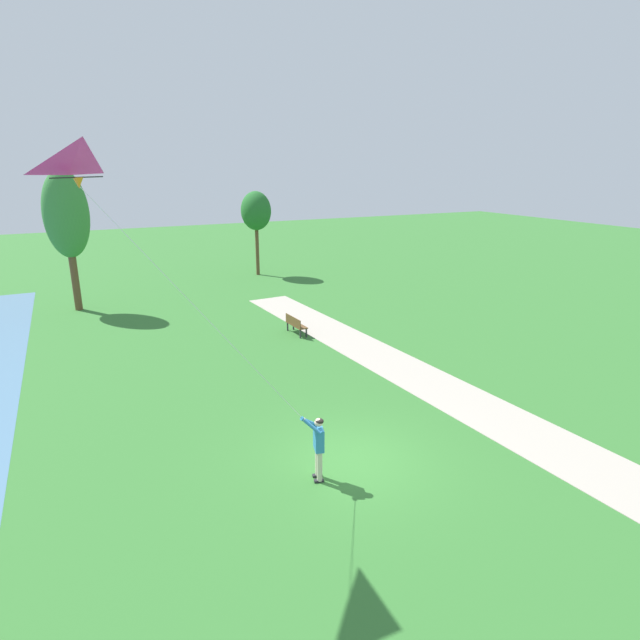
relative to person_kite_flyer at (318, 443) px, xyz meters
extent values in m
plane|color=#33702D|center=(1.26, 0.37, -1.05)|extent=(120.00, 120.00, 0.00)
cube|color=#ADA393|center=(6.51, 2.37, -1.04)|extent=(4.39, 32.09, 0.02)
cube|color=#232328|center=(-0.03, -0.12, -1.02)|extent=(0.26, 0.17, 0.06)
cylinder|color=beige|center=(-0.01, -0.12, -0.60)|extent=(0.14, 0.14, 0.82)
cube|color=#232328|center=(0.03, 0.12, -1.02)|extent=(0.26, 0.17, 0.06)
cylinder|color=beige|center=(0.05, 0.11, -0.60)|extent=(0.14, 0.14, 0.82)
cube|color=teal|center=(0.02, -0.01, 0.11)|extent=(0.32, 0.44, 0.60)
sphere|color=beige|center=(0.02, -0.01, 0.57)|extent=(0.22, 0.22, 0.22)
ellipsoid|color=black|center=(0.04, -0.01, 0.61)|extent=(0.28, 0.28, 0.13)
cylinder|color=teal|center=(-0.22, -0.03, 0.56)|extent=(0.46, 0.45, 0.43)
cylinder|color=teal|center=(-0.17, 0.14, 0.56)|extent=(0.56, 0.22, 0.43)
sphere|color=beige|center=(-0.35, 0.10, 0.69)|extent=(0.10, 0.10, 0.10)
pyramid|color=#E02D9E|center=(-4.52, 1.13, 6.84)|extent=(1.44, 1.49, 0.74)
cone|color=orange|center=(-4.70, 1.29, 6.39)|extent=(0.28, 0.28, 0.22)
cylinder|color=black|center=(-4.70, 1.29, 6.50)|extent=(1.02, 1.10, 0.02)
cylinder|color=silver|center=(-2.52, 0.69, 3.51)|extent=(4.36, 1.21, 5.65)
cube|color=brown|center=(4.35, 11.25, -0.60)|extent=(0.53, 1.52, 0.05)
cube|color=brown|center=(4.17, 11.24, -0.37)|extent=(0.13, 1.50, 0.40)
cube|color=#2D2D33|center=(4.47, 11.93, -0.82)|extent=(0.06, 0.06, 0.45)
cube|color=#2D2D33|center=(4.15, 11.91, -0.82)|extent=(0.06, 0.06, 0.45)
cube|color=#2D2D33|center=(4.56, 10.59, -0.82)|extent=(0.06, 0.06, 0.45)
cube|color=#2D2D33|center=(4.24, 10.57, -0.82)|extent=(0.06, 0.06, 0.45)
cylinder|color=brown|center=(-4.86, 20.63, 0.78)|extent=(0.40, 0.40, 3.65)
ellipsoid|color=#387F38|center=(-4.86, 20.63, 4.24)|extent=(2.32, 2.00, 4.68)
cylinder|color=brown|center=(7.44, 25.38, 0.80)|extent=(0.25, 0.25, 3.69)
ellipsoid|color=#236628|center=(7.44, 25.38, 3.60)|extent=(2.12, 2.42, 2.75)
camera|label=1|loc=(-5.08, -10.45, 6.73)|focal=29.06mm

